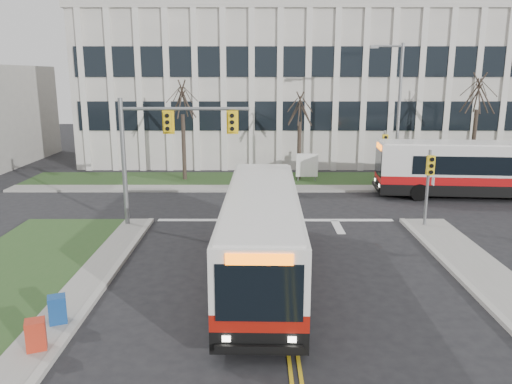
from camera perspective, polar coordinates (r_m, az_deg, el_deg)
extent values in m
plane|color=black|center=(17.80, 3.23, -10.74)|extent=(120.00, 120.00, 0.00)
cube|color=#9E9B93|center=(14.62, -25.56, -17.47)|extent=(1.20, 26.00, 0.14)
cube|color=#9E9B93|center=(32.79, 10.55, 0.39)|extent=(44.00, 1.60, 0.14)
cube|color=#2B4B20|center=(35.49, 9.75, 1.37)|extent=(44.00, 5.00, 0.12)
cube|color=silver|center=(46.64, 7.57, 11.59)|extent=(40.00, 16.00, 12.00)
cylinder|color=slate|center=(24.63, -14.86, 3.13)|extent=(0.22, 0.22, 6.20)
cylinder|color=slate|center=(23.73, -8.12, 9.40)|extent=(6.00, 0.16, 0.16)
cube|color=yellow|center=(23.75, -10.05, 7.89)|extent=(0.34, 0.24, 0.92)
cube|color=yellow|center=(23.42, -2.73, 8.00)|extent=(0.34, 0.24, 0.92)
cylinder|color=slate|center=(25.20, 18.97, 0.29)|extent=(0.14, 0.14, 3.80)
cube|color=yellow|center=(24.79, 19.32, 2.89)|extent=(0.34, 0.24, 0.92)
cylinder|color=slate|center=(33.21, 14.33, 3.57)|extent=(0.14, 0.14, 3.80)
cube|color=yellow|center=(32.84, 14.53, 5.58)|extent=(0.34, 0.24, 0.92)
cylinder|color=slate|center=(33.82, 15.96, 8.26)|extent=(0.20, 0.20, 9.20)
cylinder|color=slate|center=(33.53, 14.92, 15.82)|extent=(1.80, 0.14, 0.14)
cube|color=slate|center=(33.31, 13.36, 15.84)|extent=(0.50, 0.25, 0.18)
cylinder|color=slate|center=(34.52, 4.83, 1.93)|extent=(0.08, 0.08, 1.00)
cylinder|color=slate|center=(34.65, 6.81, 1.93)|extent=(0.08, 0.08, 1.00)
cube|color=white|center=(34.45, 5.85, 3.07)|extent=(1.50, 0.12, 1.60)
cylinder|color=#42352B|center=(34.96, -8.25, 4.99)|extent=(0.28, 0.28, 4.62)
cylinder|color=#42352B|center=(34.96, 4.95, 4.64)|extent=(0.28, 0.28, 4.09)
cylinder|color=#42352B|center=(37.67, 23.56, 4.87)|extent=(0.28, 0.28, 4.95)
cube|color=navy|center=(16.10, -21.73, -12.57)|extent=(0.63, 0.60, 0.95)
cube|color=#AE2A16|center=(14.90, -23.84, -14.93)|extent=(0.63, 0.60, 0.95)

